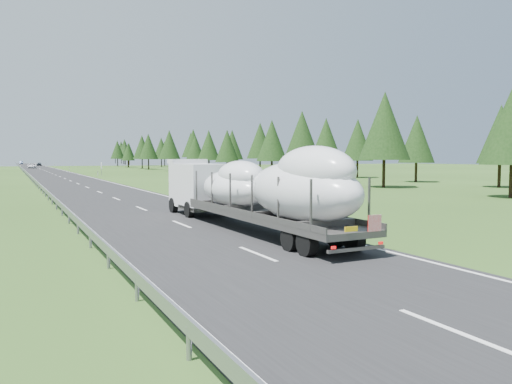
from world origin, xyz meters
name	(u,v)px	position (x,y,z in m)	size (l,w,h in m)	color
ground	(257,254)	(0.00, 0.00, 0.00)	(400.00, 400.00, 0.00)	#284617
road_surface	(52,174)	(0.00, 100.00, 0.01)	(10.00, 400.00, 0.02)	black
guardrail	(25,171)	(-5.30, 99.94, 0.60)	(0.10, 400.00, 0.76)	slate
marker_posts	(61,167)	(6.50, 155.00, 0.54)	(0.13, 350.08, 1.00)	silver
highway_sign	(101,167)	(7.20, 80.00, 1.81)	(0.08, 0.90, 2.60)	slate
tree_line_right	(205,145)	(39.74, 111.96, 6.86)	(27.36, 311.88, 12.59)	black
boat_truck	(252,188)	(2.41, 5.43, 2.09)	(2.77, 18.45, 3.99)	silver
distant_van	(32,166)	(-1.82, 159.55, 0.77)	(2.55, 5.54, 1.54)	silver
distant_car_dark	(39,164)	(2.53, 206.51, 0.71)	(1.67, 4.15, 1.42)	black
distant_car_blue	(21,163)	(-3.06, 268.23, 0.78)	(1.65, 4.74, 1.56)	#1A2A4B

